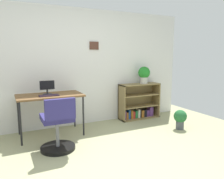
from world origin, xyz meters
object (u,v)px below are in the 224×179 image
desk (50,98)px  keyboard (49,95)px  potted_plant_on_shelf (144,74)px  office_chair (58,127)px  bookshelf_low (138,103)px  monitor (47,87)px  potted_plant_floor (180,118)px

desk → keyboard: size_ratio=3.40×
potted_plant_on_shelf → office_chair: bearing=-156.9°
desk → potted_plant_on_shelf: size_ratio=2.94×
keyboard → potted_plant_on_shelf: potted_plant_on_shelf is taller
office_chair → desk: bearing=87.6°
keyboard → bookshelf_low: (2.02, 0.36, -0.40)m
desk → bookshelf_low: (1.99, 0.24, -0.34)m
monitor → potted_plant_floor: (2.32, -0.81, -0.64)m
office_chair → keyboard: bearing=90.3°
potted_plant_floor → bookshelf_low: bearing=106.7°
office_chair → potted_plant_floor: office_chair is taller
bookshelf_low → office_chair: bearing=-154.6°
monitor → keyboard: size_ratio=0.76×
desk → office_chair: (-0.03, -0.72, -0.31)m
keyboard → office_chair: size_ratio=0.39×
desk → office_chair: office_chair is taller
keyboard → office_chair: 0.70m
office_chair → potted_plant_floor: 2.33m
bookshelf_low → potted_plant_floor: size_ratio=2.45×
potted_plant_on_shelf → monitor: bearing=-176.0°
keyboard → bookshelf_low: size_ratio=0.35×
office_chair → bookshelf_low: bearing=25.4°
keyboard → potted_plant_floor: (2.33, -0.65, -0.52)m
potted_plant_floor → potted_plant_on_shelf: bearing=101.9°
desk → bookshelf_low: bearing=6.8°
office_chair → bookshelf_low: office_chair is taller
potted_plant_on_shelf → bookshelf_low: bearing=152.0°
office_chair → potted_plant_floor: (2.32, -0.05, -0.14)m
bookshelf_low → desk: bearing=-173.2°
desk → bookshelf_low: bookshelf_low is taller
bookshelf_low → potted_plant_on_shelf: size_ratio=2.46×
monitor → bookshelf_low: size_ratio=0.27×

